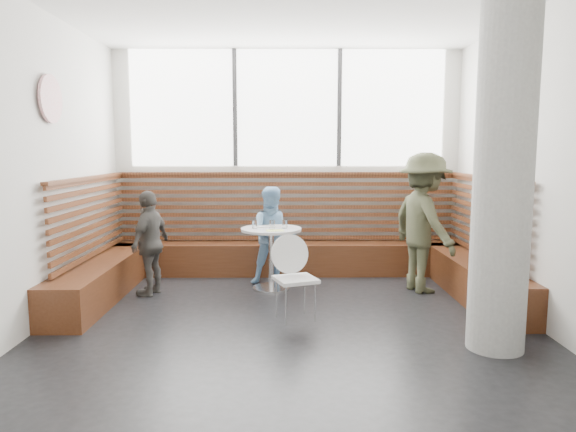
{
  "coord_description": "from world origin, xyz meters",
  "views": [
    {
      "loc": [
        -0.05,
        -5.02,
        1.77
      ],
      "look_at": [
        0.0,
        1.0,
        1.0
      ],
      "focal_mm": 32.0,
      "sensor_mm": 36.0,
      "label": 1
    }
  ],
  "objects_px": {
    "cafe_chair": "(295,270)",
    "adult_man": "(424,223)",
    "child_left": "(150,243)",
    "concrete_column": "(504,170)",
    "cafe_table": "(271,245)",
    "child_back": "(274,236)"
  },
  "relations": [
    {
      "from": "cafe_chair",
      "to": "adult_man",
      "type": "height_order",
      "value": "adult_man"
    },
    {
      "from": "adult_man",
      "to": "child_left",
      "type": "height_order",
      "value": "adult_man"
    },
    {
      "from": "concrete_column",
      "to": "cafe_table",
      "type": "relative_size",
      "value": 4.04
    },
    {
      "from": "child_back",
      "to": "child_left",
      "type": "height_order",
      "value": "child_back"
    },
    {
      "from": "concrete_column",
      "to": "cafe_chair",
      "type": "distance_m",
      "value": 2.26
    },
    {
      "from": "cafe_table",
      "to": "cafe_chair",
      "type": "relative_size",
      "value": 0.9
    },
    {
      "from": "adult_man",
      "to": "child_back",
      "type": "distance_m",
      "value": 1.93
    },
    {
      "from": "child_back",
      "to": "concrete_column",
      "type": "bearing_deg",
      "value": -55.74
    },
    {
      "from": "cafe_chair",
      "to": "adult_man",
      "type": "xyz_separation_m",
      "value": [
        1.63,
        1.04,
        0.36
      ]
    },
    {
      "from": "concrete_column",
      "to": "cafe_table",
      "type": "height_order",
      "value": "concrete_column"
    },
    {
      "from": "concrete_column",
      "to": "adult_man",
      "type": "distance_m",
      "value": 2.05
    },
    {
      "from": "child_back",
      "to": "cafe_table",
      "type": "bearing_deg",
      "value": -104.4
    },
    {
      "from": "cafe_table",
      "to": "cafe_chair",
      "type": "bearing_deg",
      "value": -76.02
    },
    {
      "from": "child_left",
      "to": "cafe_table",
      "type": "bearing_deg",
      "value": 115.27
    },
    {
      "from": "cafe_chair",
      "to": "child_left",
      "type": "distance_m",
      "value": 1.99
    },
    {
      "from": "cafe_table",
      "to": "child_left",
      "type": "xyz_separation_m",
      "value": [
        -1.48,
        -0.24,
        0.08
      ]
    },
    {
      "from": "concrete_column",
      "to": "adult_man",
      "type": "height_order",
      "value": "concrete_column"
    },
    {
      "from": "cafe_table",
      "to": "adult_man",
      "type": "distance_m",
      "value": 1.94
    },
    {
      "from": "cafe_table",
      "to": "child_left",
      "type": "height_order",
      "value": "child_left"
    },
    {
      "from": "adult_man",
      "to": "child_back",
      "type": "bearing_deg",
      "value": 60.46
    },
    {
      "from": "adult_man",
      "to": "child_left",
      "type": "distance_m",
      "value": 3.4
    },
    {
      "from": "concrete_column",
      "to": "cafe_table",
      "type": "xyz_separation_m",
      "value": [
        -2.06,
        2.02,
        -1.03
      ]
    }
  ]
}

